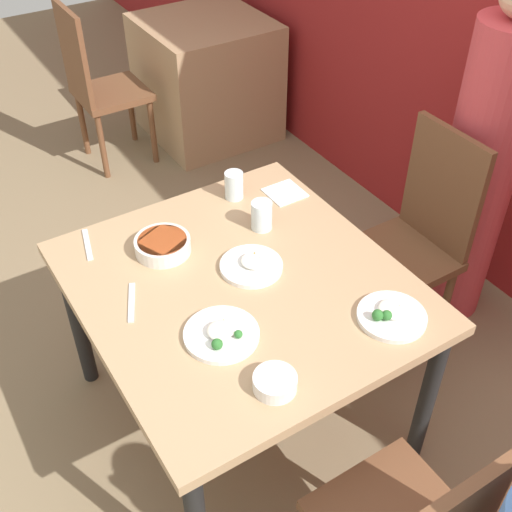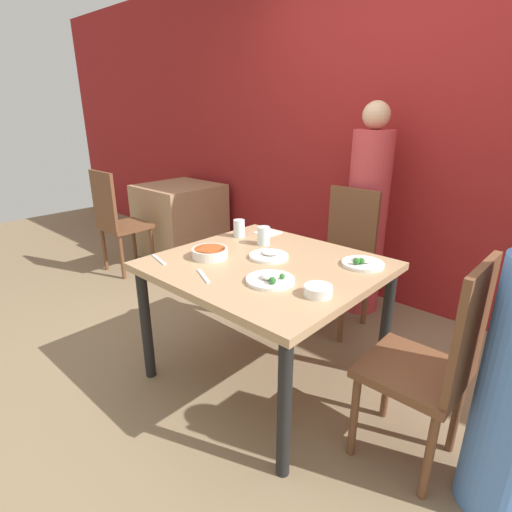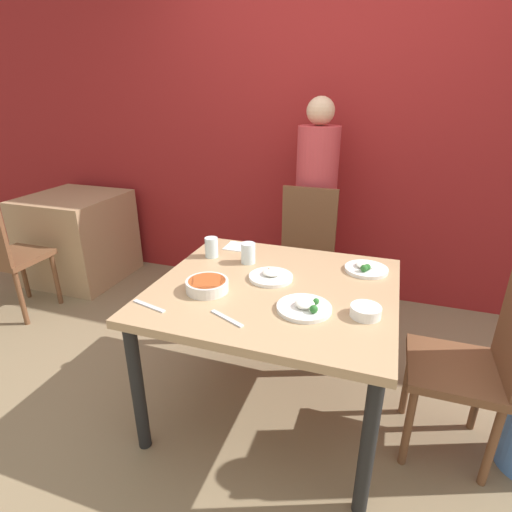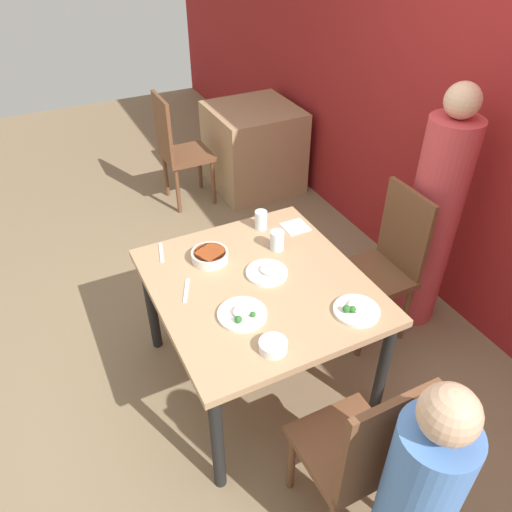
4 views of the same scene
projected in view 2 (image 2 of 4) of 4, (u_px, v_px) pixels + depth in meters
ground_plane at (265, 375)px, 2.39m from camera, size 10.00×10.00×0.00m
wall_back at (399, 131)px, 2.95m from camera, size 10.00×0.06×2.70m
dining_table at (266, 277)px, 2.17m from camera, size 1.13×1.04×0.72m
chair_adult_spot at (342, 255)px, 2.83m from camera, size 0.40×0.40×0.99m
chair_child_spot at (433, 362)px, 1.63m from camera, size 0.40×0.40×0.99m
person_adult at (366, 219)px, 2.98m from camera, size 0.29×0.29×1.56m
bowl_curry at (210, 253)px, 2.21m from camera, size 0.20×0.20×0.05m
plate_rice_adult at (269, 255)px, 2.21m from camera, size 0.22×0.22×0.05m
plate_rice_child at (363, 263)px, 2.10m from camera, size 0.22×0.22×0.06m
plate_noodles at (271, 279)px, 1.90m from camera, size 0.24×0.24×0.05m
bowl_rice_small at (318, 290)px, 1.76m from camera, size 0.13×0.13×0.05m
glass_water_tall at (239, 228)px, 2.56m from camera, size 0.07×0.07×0.11m
glass_water_short at (264, 236)px, 2.41m from camera, size 0.08×0.08×0.11m
napkin_folded at (268, 233)px, 2.65m from camera, size 0.14×0.14×0.01m
fork_steel at (159, 259)px, 2.18m from camera, size 0.18×0.06×0.01m
spoon_steel at (204, 276)px, 1.96m from camera, size 0.17×0.09×0.01m
background_table at (180, 220)px, 4.29m from camera, size 0.75×0.75×0.76m
chair_background at (118, 220)px, 3.74m from camera, size 0.40×0.40×0.99m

